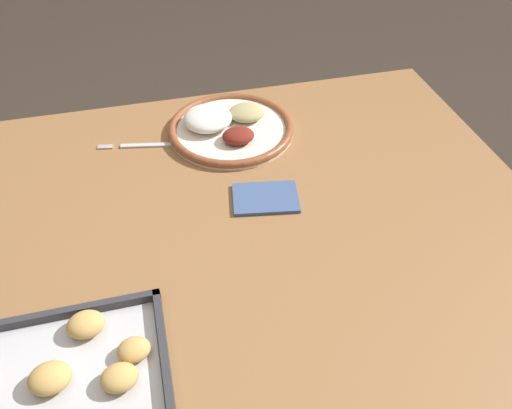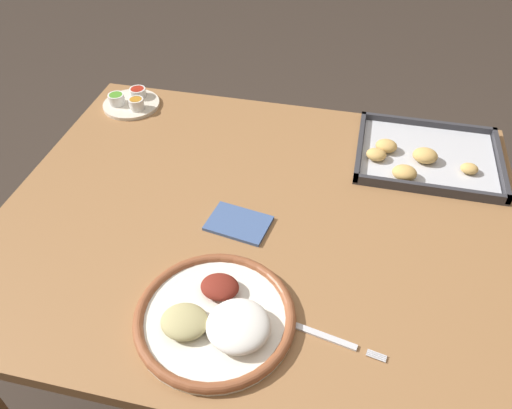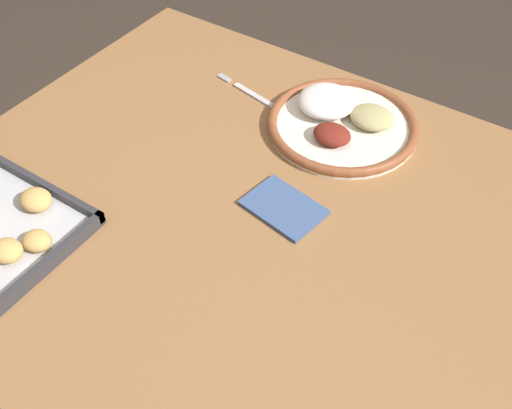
% 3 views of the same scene
% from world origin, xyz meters
% --- Properties ---
extents(ground_plane, '(8.00, 8.00, 0.00)m').
position_xyz_m(ground_plane, '(0.00, 0.00, 0.00)').
color(ground_plane, '#382D26').
extents(dining_table, '(1.17, 0.95, 0.72)m').
position_xyz_m(dining_table, '(0.00, 0.00, 0.62)').
color(dining_table, olive).
rests_on(dining_table, ground_plane).
extents(dinner_plate, '(0.30, 0.30, 0.05)m').
position_xyz_m(dinner_plate, '(-0.01, -0.30, 0.73)').
color(dinner_plate, white).
rests_on(dinner_plate, dining_table).
extents(fork, '(0.21, 0.05, 0.00)m').
position_xyz_m(fork, '(0.18, -0.28, 0.72)').
color(fork, silver).
rests_on(fork, dining_table).
extents(baking_tray, '(0.36, 0.29, 0.04)m').
position_xyz_m(baking_tray, '(0.37, 0.29, 0.73)').
color(baking_tray, '#333338').
rests_on(baking_tray, dining_table).
extents(napkin, '(0.15, 0.11, 0.01)m').
position_xyz_m(napkin, '(-0.04, -0.04, 0.72)').
color(napkin, '#3F598C').
rests_on(napkin, dining_table).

